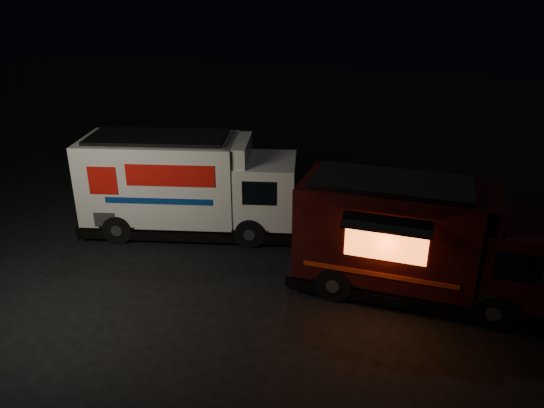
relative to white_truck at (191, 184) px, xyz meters
The scene contains 3 objects.
ground 3.69m from the white_truck, 48.32° to the right, with size 80.00×80.00×0.00m, color black.
white_truck is the anchor object (origin of this frame).
red_truck 7.78m from the white_truck, ahead, with size 6.86×2.52×3.19m, color black, non-canonical shape.
Camera 1 is at (6.28, -12.06, 8.02)m, focal length 35.00 mm.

